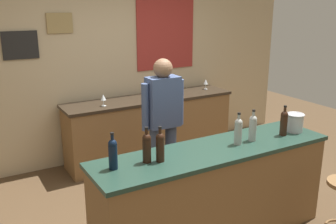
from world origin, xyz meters
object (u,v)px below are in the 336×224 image
object	(u,v)px
wine_bottle_a	(113,153)
wine_bottle_f	(284,122)
bartender	(163,120)
wine_bottle_c	(160,146)
wine_bottle_e	(253,127)
wine_bottle_d	(238,130)
wine_glass_a	(103,98)
wine_glass_b	(206,82)
wine_bottle_b	(147,147)
ice_bucket	(295,122)
coffee_mug	(147,94)

from	to	relation	value
wine_bottle_a	wine_bottle_f	size ratio (longest dim) A/B	1.00
bartender	wine_bottle_a	bearing A→B (deg)	-136.91
wine_bottle_c	wine_bottle_e	size ratio (longest dim) A/B	1.00
wine_bottle_d	wine_glass_a	size ratio (longest dim) A/B	1.97
wine_bottle_e	wine_bottle_f	distance (m)	0.37
wine_bottle_f	bartender	bearing A→B (deg)	128.99
wine_bottle_c	wine_glass_b	bearing A→B (deg)	46.98
wine_bottle_a	wine_bottle_b	size ratio (longest dim) A/B	1.00
wine_bottle_a	ice_bucket	world-z (taller)	wine_bottle_a
wine_bottle_c	bartender	bearing A→B (deg)	59.42
wine_bottle_b	wine_bottle_c	size ratio (longest dim) A/B	1.00
wine_glass_b	wine_bottle_c	bearing A→B (deg)	-133.02
wine_bottle_c	wine_glass_a	bearing A→B (deg)	82.90
wine_bottle_e	wine_glass_b	xyz separation A→B (m)	(0.95, 2.10, -0.05)
wine_bottle_d	wine_glass_a	bearing A→B (deg)	106.23
wine_bottle_a	wine_bottle_d	size ratio (longest dim) A/B	1.00
bartender	ice_bucket	xyz separation A→B (m)	(1.00, -0.97, 0.08)
bartender	wine_bottle_b	world-z (taller)	bartender
wine_bottle_d	coffee_mug	size ratio (longest dim) A/B	2.45
wine_bottle_f	wine_glass_a	world-z (taller)	wine_bottle_f
wine_bottle_e	ice_bucket	world-z (taller)	wine_bottle_e
wine_bottle_b	bartender	bearing A→B (deg)	53.86
wine_bottle_b	wine_glass_b	size ratio (longest dim) A/B	1.97
wine_glass_a	coffee_mug	xyz separation A→B (m)	(0.71, 0.15, -0.06)
wine_bottle_c	wine_glass_a	world-z (taller)	wine_bottle_c
wine_bottle_a	wine_bottle_e	size ratio (longest dim) A/B	1.00
wine_bottle_f	ice_bucket	world-z (taller)	wine_bottle_f
wine_bottle_c	wine_glass_b	size ratio (longest dim) A/B	1.97
wine_bottle_b	wine_glass_b	distance (m)	2.91
coffee_mug	wine_bottle_e	bearing A→B (deg)	-88.61
bartender	wine_bottle_e	xyz separation A→B (m)	(0.44, -0.96, 0.12)
wine_bottle_a	wine_bottle_c	world-z (taller)	same
wine_bottle_a	coffee_mug	xyz separation A→B (m)	(1.34, 2.05, -0.11)
wine_bottle_f	wine_bottle_b	bearing A→B (deg)	176.65
wine_bottle_c	coffee_mug	size ratio (longest dim) A/B	2.45
wine_bottle_c	coffee_mug	bearing A→B (deg)	65.76
wine_glass_a	wine_glass_b	bearing A→B (deg)	4.69
bartender	ice_bucket	size ratio (longest dim) A/B	8.61
ice_bucket	wine_glass_a	distance (m)	2.37
ice_bucket	wine_glass_b	distance (m)	2.15
wine_bottle_b	wine_bottle_d	bearing A→B (deg)	-3.43
bartender	wine_glass_a	world-z (taller)	bartender
wine_bottle_e	wine_bottle_f	bearing A→B (deg)	-5.82
wine_bottle_a	wine_glass_b	size ratio (longest dim) A/B	1.97
bartender	wine_glass_a	distance (m)	1.05
wine_bottle_a	coffee_mug	size ratio (longest dim) A/B	2.45
ice_bucket	bartender	bearing A→B (deg)	135.65
wine_glass_a	ice_bucket	bearing A→B (deg)	-56.34
bartender	ice_bucket	world-z (taller)	bartender
bartender	wine_bottle_f	world-z (taller)	bartender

